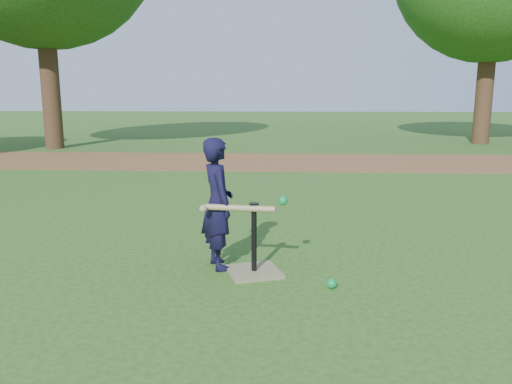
{
  "coord_description": "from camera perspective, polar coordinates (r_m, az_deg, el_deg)",
  "views": [
    {
      "loc": [
        0.45,
        -3.73,
        1.51
      ],
      "look_at": [
        0.21,
        0.64,
        0.65
      ],
      "focal_mm": 35.0,
      "sensor_mm": 36.0,
      "label": 1
    }
  ],
  "objects": [
    {
      "name": "ground",
      "position": [
        4.05,
        -3.49,
        -10.82
      ],
      "size": [
        80.0,
        80.0,
        0.0
      ],
      "primitive_type": "plane",
      "color": "#285116",
      "rests_on": "ground"
    },
    {
      "name": "dirt_strip",
      "position": [
        11.34,
        0.87,
        3.52
      ],
      "size": [
        24.0,
        3.0,
        0.01
      ],
      "primitive_type": "cube",
      "color": "brown",
      "rests_on": "ground"
    },
    {
      "name": "child",
      "position": [
        4.35,
        -4.41,
        -1.34
      ],
      "size": [
        0.42,
        0.49,
        1.15
      ],
      "primitive_type": "imported",
      "rotation": [
        0.0,
        0.0,
        1.99
      ],
      "color": "black",
      "rests_on": "ground"
    },
    {
      "name": "wiffle_ball_ground",
      "position": [
        4.05,
        8.63,
        -10.31
      ],
      "size": [
        0.08,
        0.08,
        0.08
      ],
      "primitive_type": "sphere",
      "color": "#0D9142",
      "rests_on": "ground"
    },
    {
      "name": "batting_tee",
      "position": [
        4.31,
        -0.22,
        -7.84
      ],
      "size": [
        0.55,
        0.55,
        0.61
      ],
      "color": "#837953",
      "rests_on": "ground"
    },
    {
      "name": "swing_action",
      "position": [
        4.18,
        -1.26,
        -1.68
      ],
      "size": [
        0.73,
        0.2,
        0.12
      ],
      "color": "tan",
      "rests_on": "ground"
    }
  ]
}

